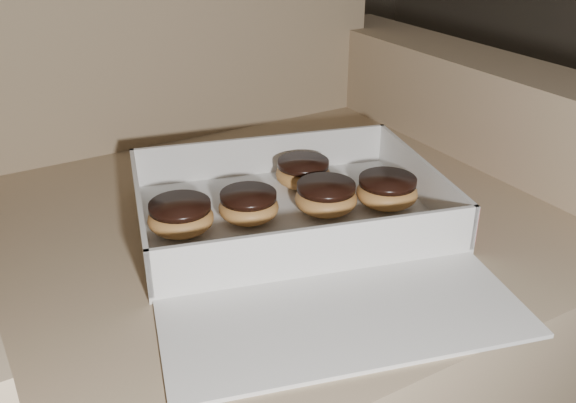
# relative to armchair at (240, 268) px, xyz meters

# --- Properties ---
(armchair) EXTENTS (1.00, 0.84, 1.04)m
(armchair) POSITION_rel_armchair_xyz_m (0.00, 0.00, 0.00)
(armchair) COLOR #947E5F
(armchair) RESTS_ON floor
(bakery_box) EXTENTS (0.50, 0.55, 0.07)m
(bakery_box) POSITION_rel_armchair_xyz_m (0.01, -0.16, 0.15)
(bakery_box) COLOR white
(bakery_box) RESTS_ON armchair
(donut_a) EXTENTS (0.08, 0.08, 0.04)m
(donut_a) POSITION_rel_armchair_xyz_m (-0.12, -0.09, 0.17)
(donut_a) COLOR #E89F51
(donut_a) RESTS_ON bakery_box
(donut_b) EXTENTS (0.08, 0.08, 0.04)m
(donut_b) POSITION_rel_armchair_xyz_m (0.15, -0.17, 0.17)
(donut_b) COLOR #E89F51
(donut_b) RESTS_ON bakery_box
(donut_c) EXTENTS (0.08, 0.08, 0.04)m
(donut_c) POSITION_rel_armchair_xyz_m (0.08, -0.05, 0.17)
(donut_c) COLOR #E89F51
(donut_c) RESTS_ON bakery_box
(donut_d) EXTENTS (0.08, 0.08, 0.04)m
(donut_d) POSITION_rel_armchair_xyz_m (-0.04, -0.11, 0.17)
(donut_d) COLOR #E89F51
(donut_d) RESTS_ON bakery_box
(donut_e) EXTENTS (0.09, 0.09, 0.04)m
(donut_e) POSITION_rel_armchair_xyz_m (0.07, -0.14, 0.17)
(donut_e) COLOR #E89F51
(donut_e) RESTS_ON bakery_box
(crumb_a) EXTENTS (0.01, 0.01, 0.00)m
(crumb_a) POSITION_rel_armchair_xyz_m (0.06, -0.22, 0.15)
(crumb_a) COLOR black
(crumb_a) RESTS_ON bakery_box
(crumb_b) EXTENTS (0.01, 0.01, 0.00)m
(crumb_b) POSITION_rel_armchair_xyz_m (-0.04, -0.17, 0.15)
(crumb_b) COLOR black
(crumb_b) RESTS_ON bakery_box
(crumb_c) EXTENTS (0.01, 0.01, 0.00)m
(crumb_c) POSITION_rel_armchair_xyz_m (-0.18, -0.18, 0.15)
(crumb_c) COLOR black
(crumb_c) RESTS_ON bakery_box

